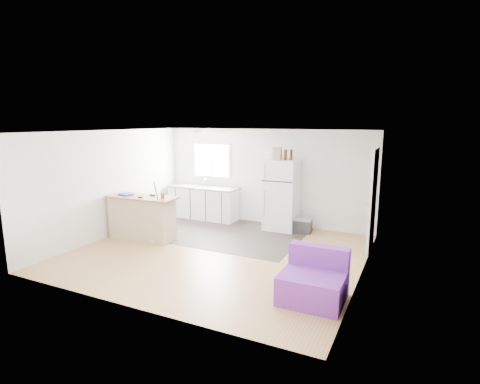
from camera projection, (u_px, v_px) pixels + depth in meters
name	position (u px, v px, depth m)	size (l,w,h in m)	color
room	(217.00, 194.00, 7.28)	(5.51, 5.01, 2.41)	#AE8449
vinyl_zone	(217.00, 231.00, 8.92)	(4.05, 2.50, 0.00)	#302924
window	(212.00, 160.00, 10.08)	(1.18, 0.06, 0.98)	white
interior_door	(373.00, 201.00, 7.53)	(0.11, 0.92, 2.10)	white
ceiling_fixture	(196.00, 131.00, 8.64)	(0.30, 0.30, 0.07)	white
kitchen_cabinets	(203.00, 202.00, 10.07)	(1.95, 0.61, 1.14)	white
peninsula	(142.00, 217.00, 8.28)	(1.62, 0.69, 0.98)	#C9BA91
refrigerator	(282.00, 195.00, 8.98)	(0.76, 0.73, 1.70)	white
cooler	(302.00, 225.00, 8.81)	(0.51, 0.37, 0.37)	#29292B
purple_seat	(314.00, 282.00, 5.50)	(0.91, 0.86, 0.75)	purple
cleaner_jug	(163.00, 238.00, 7.99)	(0.15, 0.12, 0.31)	white
mop	(155.00, 233.00, 8.00)	(0.25, 0.38, 1.38)	green
red_cup	(163.00, 196.00, 7.92)	(0.08, 0.08, 0.12)	red
blue_tray	(126.00, 194.00, 8.28)	(0.30, 0.22, 0.04)	#162CCF
tool_a	(152.00, 195.00, 8.21)	(0.14, 0.05, 0.03)	black
tool_b	(140.00, 197.00, 8.01)	(0.10, 0.04, 0.03)	black
cardboard_box	(277.00, 153.00, 8.76)	(0.20, 0.10, 0.30)	#A0805B
bottle_left	(285.00, 155.00, 8.65)	(0.07, 0.07, 0.25)	#3C180A
bottle_right	(291.00, 155.00, 8.72)	(0.07, 0.07, 0.25)	#3C180A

